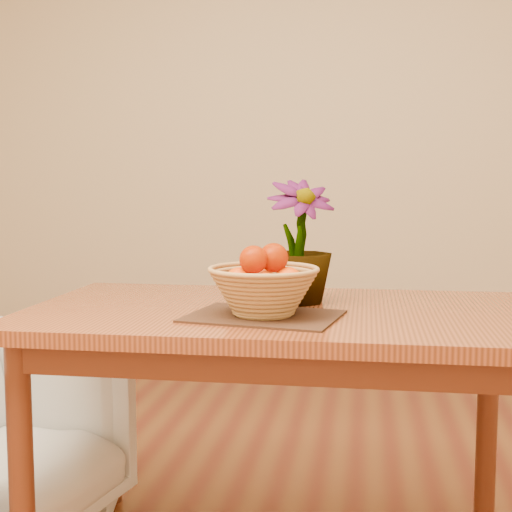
# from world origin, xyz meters

# --- Properties ---
(wall_back) EXTENTS (4.00, 0.02, 2.70)m
(wall_back) POSITION_xyz_m (0.00, 2.25, 1.35)
(wall_back) COLOR beige
(wall_back) RESTS_ON floor
(table) EXTENTS (1.40, 0.80, 0.75)m
(table) POSITION_xyz_m (0.00, 0.30, 0.66)
(table) COLOR brown
(table) RESTS_ON floor
(placemat) EXTENTS (0.43, 0.35, 0.01)m
(placemat) POSITION_xyz_m (-0.03, 0.16, 0.75)
(placemat) COLOR #3A1E15
(placemat) RESTS_ON table
(wicker_basket) EXTENTS (0.29, 0.29, 0.12)m
(wicker_basket) POSITION_xyz_m (-0.03, 0.16, 0.81)
(wicker_basket) COLOR #A27143
(wicker_basket) RESTS_ON placemat
(orange_pile) EXTENTS (0.20, 0.19, 0.14)m
(orange_pile) POSITION_xyz_m (-0.03, 0.17, 0.87)
(orange_pile) COLOR #FE4E04
(orange_pile) RESTS_ON wicker_basket
(potted_plant) EXTENTS (0.27, 0.27, 0.36)m
(potted_plant) POSITION_xyz_m (0.04, 0.40, 0.93)
(potted_plant) COLOR #1C4A15
(potted_plant) RESTS_ON table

